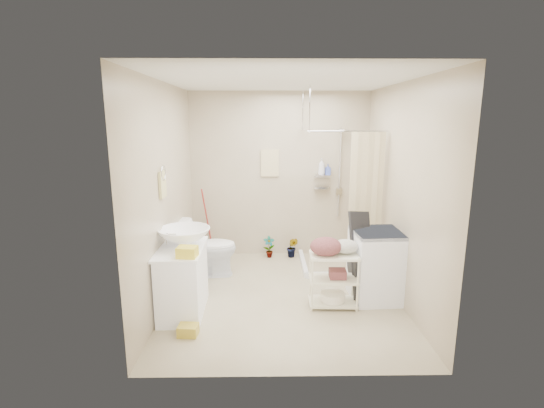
{
  "coord_description": "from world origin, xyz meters",
  "views": [
    {
      "loc": [
        -0.21,
        -4.6,
        2.16
      ],
      "look_at": [
        -0.14,
        0.25,
        1.13
      ],
      "focal_mm": 26.0,
      "sensor_mm": 36.0,
      "label": 1
    }
  ],
  "objects": [
    {
      "name": "mop",
      "position": [
        -1.19,
        1.51,
        0.56
      ],
      "size": [
        0.12,
        0.12,
        1.11
      ],
      "primitive_type": null,
      "rotation": [
        0.0,
        0.0,
        0.18
      ],
      "color": "#A82924",
      "rests_on": "ground"
    },
    {
      "name": "shampoo_bottle_a",
      "position": [
        0.66,
        1.52,
        1.45
      ],
      "size": [
        0.12,
        0.12,
        0.26
      ],
      "primitive_type": "imported",
      "rotation": [
        0.0,
        0.0,
        -0.18
      ],
      "color": "silver",
      "rests_on": "shower"
    },
    {
      "name": "vanity",
      "position": [
        -1.16,
        -0.41,
        0.39
      ],
      "size": [
        0.51,
        0.89,
        0.77
      ],
      "primitive_type": "cube",
      "rotation": [
        0.0,
        0.0,
        0.02
      ],
      "color": "white",
      "rests_on": "ground"
    },
    {
      "name": "toilet",
      "position": [
        -1.04,
        0.69,
        0.41
      ],
      "size": [
        0.84,
        0.53,
        0.81
      ],
      "primitive_type": "imported",
      "rotation": [
        0.0,
        0.0,
        1.67
      ],
      "color": "white",
      "rests_on": "ground"
    },
    {
      "name": "potted_plant_a",
      "position": [
        -0.17,
        1.41,
        0.17
      ],
      "size": [
        0.2,
        0.15,
        0.35
      ],
      "primitive_type": "imported",
      "rotation": [
        0.0,
        0.0,
        0.14
      ],
      "color": "#95512B",
      "rests_on": "ground"
    },
    {
      "name": "potted_plant_b",
      "position": [
        0.21,
        1.41,
        0.16
      ],
      "size": [
        0.22,
        0.2,
        0.33
      ],
      "primitive_type": "imported",
      "rotation": [
        0.0,
        0.0,
        -0.33
      ],
      "color": "brown",
      "rests_on": "ground"
    },
    {
      "name": "shampoo_bottle_b",
      "position": [
        0.76,
        1.52,
        1.4
      ],
      "size": [
        0.08,
        0.08,
        0.17
      ],
      "primitive_type": "imported",
      "rotation": [
        0.0,
        0.0,
        -0.01
      ],
      "color": "#4054B4",
      "rests_on": "shower"
    },
    {
      "name": "tp_holder",
      "position": [
        -1.36,
        0.05,
        0.72
      ],
      "size": [
        0.08,
        0.12,
        0.14
      ],
      "primitive_type": null,
      "color": "white",
      "rests_on": "wall_left"
    },
    {
      "name": "shower",
      "position": [
        0.85,
        1.05,
        1.05
      ],
      "size": [
        1.1,
        1.1,
        2.1
      ],
      "primitive_type": null,
      "color": "silver",
      "rests_on": "ground"
    },
    {
      "name": "wall_right",
      "position": [
        1.4,
        0.0,
        1.3
      ],
      "size": [
        0.04,
        3.2,
        2.6
      ],
      "primitive_type": "cube",
      "color": "#B9AA8F",
      "rests_on": "ground"
    },
    {
      "name": "counter_basket",
      "position": [
        -1.03,
        -0.72,
        0.83
      ],
      "size": [
        0.22,
        0.18,
        0.11
      ],
      "primitive_type": "cube",
      "rotation": [
        0.0,
        0.0,
        -0.12
      ],
      "color": "yellow",
      "rests_on": "vanity"
    },
    {
      "name": "washing_machine",
      "position": [
        1.14,
        -0.08,
        0.43
      ],
      "size": [
        0.62,
        0.64,
        0.86
      ],
      "primitive_type": "cube",
      "rotation": [
        0.0,
        0.0,
        0.06
      ],
      "color": "white",
      "rests_on": "ground"
    },
    {
      "name": "floor",
      "position": [
        0.0,
        0.0,
        0.0
      ],
      "size": [
        3.2,
        3.2,
        0.0
      ],
      "primitive_type": "plane",
      "color": "#B7AA89",
      "rests_on": "ground"
    },
    {
      "name": "wall_left",
      "position": [
        -1.4,
        0.0,
        1.3
      ],
      "size": [
        0.04,
        3.2,
        2.6
      ],
      "primitive_type": "cube",
      "color": "#B9AA8F",
      "rests_on": "ground"
    },
    {
      "name": "floor_basket",
      "position": [
        -1.01,
        -0.92,
        0.08
      ],
      "size": [
        0.31,
        0.24,
        0.16
      ],
      "primitive_type": "cube",
      "rotation": [
        0.0,
        0.0,
        -0.08
      ],
      "color": "gold",
      "rests_on": "ground"
    },
    {
      "name": "towel_ring",
      "position": [
        -1.38,
        -0.2,
        1.47
      ],
      "size": [
        0.04,
        0.22,
        0.34
      ],
      "primitive_type": null,
      "color": "#D4CB80",
      "rests_on": "wall_left"
    },
    {
      "name": "ironing_board",
      "position": [
        0.95,
        -0.06,
        0.55
      ],
      "size": [
        0.32,
        0.23,
        1.11
      ],
      "primitive_type": null,
      "rotation": [
        0.0,
        0.0,
        0.5
      ],
      "color": "black",
      "rests_on": "ground"
    },
    {
      "name": "laundry_rack",
      "position": [
        0.58,
        -0.28,
        0.38
      ],
      "size": [
        0.57,
        0.35,
        0.77
      ],
      "primitive_type": null,
      "rotation": [
        0.0,
        0.0,
        -0.04
      ],
      "color": "#F0EAC9",
      "rests_on": "ground"
    },
    {
      "name": "wall_back",
      "position": [
        0.0,
        1.6,
        1.3
      ],
      "size": [
        2.8,
        0.04,
        2.6
      ],
      "primitive_type": "cube",
      "color": "#B9AA8F",
      "rests_on": "ground"
    },
    {
      "name": "hanging_towel",
      "position": [
        -0.15,
        1.58,
        1.5
      ],
      "size": [
        0.28,
        0.03,
        0.42
      ],
      "primitive_type": "cube",
      "color": "beige",
      "rests_on": "wall_back"
    },
    {
      "name": "ceiling",
      "position": [
        0.0,
        0.0,
        2.6
      ],
      "size": [
        2.8,
        3.2,
        0.04
      ],
      "primitive_type": "cube",
      "color": "silver",
      "rests_on": "ground"
    },
    {
      "name": "wall_front",
      "position": [
        0.0,
        -1.6,
        1.3
      ],
      "size": [
        2.8,
        0.04,
        2.6
      ],
      "primitive_type": "cube",
      "color": "#B9AA8F",
      "rests_on": "ground"
    },
    {
      "name": "sink",
      "position": [
        -1.14,
        -0.32,
        0.87
      ],
      "size": [
        0.74,
        0.74,
        0.2
      ],
      "primitive_type": "imported",
      "rotation": [
        0.0,
        0.0,
        -0.31
      ],
      "color": "white",
      "rests_on": "vanity"
    }
  ]
}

